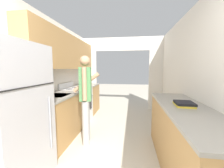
% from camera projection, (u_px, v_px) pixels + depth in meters
% --- Properties ---
extents(wall_left, '(0.38, 6.64, 2.50)m').
position_uv_depth(wall_left, '(48.00, 65.00, 2.78)').
color(wall_left, white).
rests_on(wall_left, ground_plane).
extents(wall_right, '(0.06, 6.64, 2.50)m').
position_uv_depth(wall_right, '(207.00, 81.00, 1.95)').
color(wall_right, white).
rests_on(wall_right, ground_plane).
extents(wall_far_with_doorway, '(3.17, 0.06, 2.50)m').
position_uv_depth(wall_far_with_doorway, '(122.00, 68.00, 4.83)').
color(wall_far_with_doorway, white).
rests_on(wall_far_with_doorway, ground_plane).
extents(counter_left, '(0.62, 2.95, 0.92)m').
position_uv_depth(counter_left, '(73.00, 107.00, 3.43)').
color(counter_left, '#B2844C').
rests_on(counter_left, ground_plane).
extents(counter_right, '(0.62, 2.07, 0.92)m').
position_uv_depth(counter_right, '(185.00, 140.00, 1.86)').
color(counter_right, '#B2844C').
rests_on(counter_right, ground_plane).
extents(refrigerator, '(0.70, 0.81, 1.72)m').
position_uv_depth(refrigerator, '(9.00, 118.00, 1.58)').
color(refrigerator, '#B7B7BC').
rests_on(refrigerator, ground_plane).
extents(range_oven, '(0.66, 0.78, 1.06)m').
position_uv_depth(range_oven, '(77.00, 105.00, 3.64)').
color(range_oven, white).
rests_on(range_oven, ground_plane).
extents(person, '(0.54, 0.43, 1.66)m').
position_uv_depth(person, '(86.00, 97.00, 2.58)').
color(person, '#9E9E9E').
rests_on(person, ground_plane).
extents(book_stack, '(0.25, 0.32, 0.06)m').
position_uv_depth(book_stack, '(184.00, 104.00, 1.88)').
color(book_stack, gold).
rests_on(book_stack, counter_right).
extents(knife, '(0.15, 0.33, 0.02)m').
position_uv_depth(knife, '(84.00, 85.00, 4.14)').
color(knife, '#B7B7BC').
rests_on(knife, counter_left).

